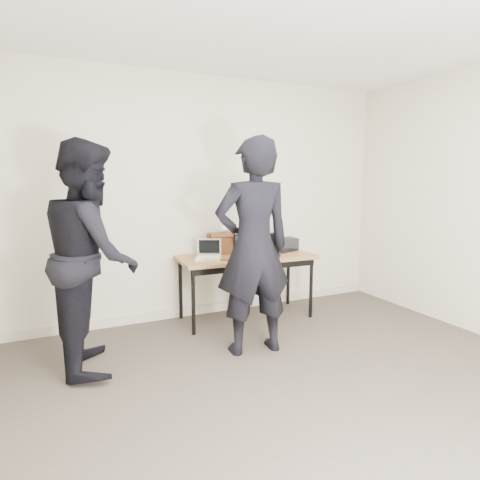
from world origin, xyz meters
TOP-DOWN VIEW (x-y plane):
  - room at (0.00, 0.00)m, footprint 4.60×4.60m
  - desk at (0.31, 1.88)m, footprint 1.53×0.72m
  - laptop_beige at (-0.14, 1.88)m, footprint 0.34×0.34m
  - laptop_center at (0.32, 1.88)m, footprint 0.38×0.37m
  - laptop_right at (0.83, 2.02)m, footprint 0.38×0.38m
  - leather_satchel at (0.13, 2.11)m, footprint 0.36×0.19m
  - tissue at (0.16, 2.11)m, footprint 0.14×0.11m
  - equipment_box at (0.94, 2.07)m, footprint 0.24×0.21m
  - power_brick at (0.09, 1.71)m, footprint 0.07×0.05m
  - cables at (0.36, 1.89)m, footprint 1.14×0.51m
  - person_typist at (-0.02, 1.07)m, footprint 0.74×0.52m
  - person_observer at (-1.35, 1.39)m, footprint 0.79×0.97m
  - baseboard at (0.00, 2.23)m, footprint 4.50×0.03m

SIDE VIEW (x-z plane):
  - baseboard at x=0.00m, z-range 0.00..0.10m
  - desk at x=0.31m, z-range 0.30..1.02m
  - cables at x=0.36m, z-range 0.72..0.73m
  - power_brick at x=0.09m, z-range 0.72..0.75m
  - laptop_beige at x=-0.14m, z-range 0.66..0.87m
  - laptop_right at x=0.83m, z-range 0.66..0.88m
  - laptop_center at x=0.32m, z-range 0.66..0.89m
  - equipment_box at x=0.94m, z-range 0.72..0.86m
  - leather_satchel at x=0.13m, z-range 0.72..0.97m
  - person_observer at x=-1.35m, z-range 0.00..1.88m
  - person_typist at x=-0.02m, z-range 0.00..1.93m
  - tissue at x=0.16m, z-range 0.97..1.04m
  - room at x=0.00m, z-range -0.05..2.75m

